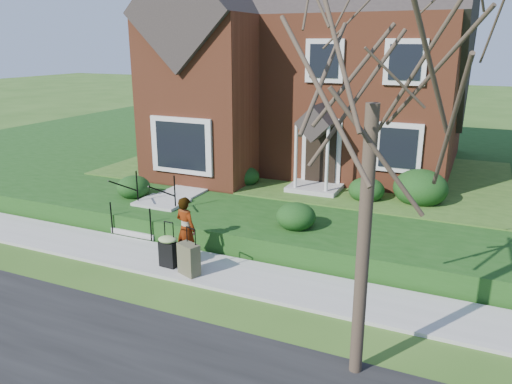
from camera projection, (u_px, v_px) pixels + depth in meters
The scene contains 11 objects.
ground at pixel (195, 268), 11.83m from camera, with size 120.00×120.00×0.00m, color #2D5119.
sidewalk at pixel (195, 267), 11.82m from camera, with size 60.00×1.60×0.08m, color #9E9B93.
terrace at pixel (425, 170), 19.68m from camera, with size 44.00×20.00×0.60m, color #173E11.
walkway at pixel (207, 180), 17.00m from camera, with size 1.20×6.00×0.06m, color #9E9B93.
main_house at pixel (318, 39), 18.78m from camera, with size 10.40×10.20×9.40m.
front_steps at pixel (153, 212), 14.29m from camera, with size 1.40×2.02×1.50m.
foundation_shrubs at pixel (276, 177), 15.72m from camera, with size 10.44×4.76×1.10m.
woman at pixel (186, 229), 11.93m from camera, with size 0.58×0.38×1.58m, color #999999.
suitcase_black at pixel (168, 250), 11.63m from camera, with size 0.48×0.40×1.10m.
suitcase_olive at pixel (189, 259), 11.26m from camera, with size 0.58×0.45×1.10m.
tree_verge at pixel (375, 73), 6.78m from camera, with size 4.75×4.75×6.78m.
Camera 1 is at (5.78, -9.25, 5.14)m, focal length 35.00 mm.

